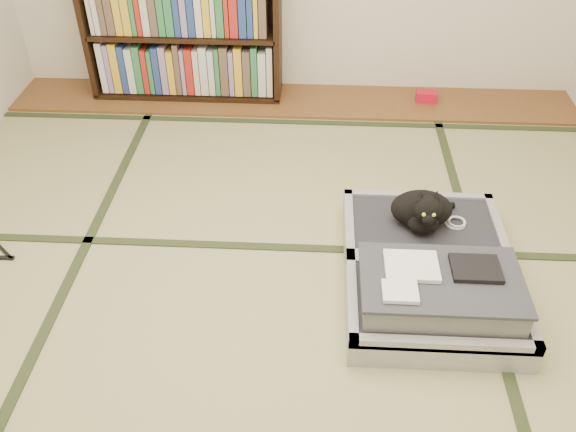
{
  "coord_description": "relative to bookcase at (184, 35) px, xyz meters",
  "views": [
    {
      "loc": [
        0.18,
        -1.96,
        2.07
      ],
      "look_at": [
        0.05,
        0.35,
        0.25
      ],
      "focal_mm": 38.0,
      "sensor_mm": 36.0,
      "label": 1
    }
  ],
  "objects": [
    {
      "name": "floor",
      "position": [
        0.77,
        -2.07,
        -0.45
      ],
      "size": [
        4.5,
        4.5,
        0.0
      ],
      "primitive_type": "plane",
      "color": "tan",
      "rests_on": "ground"
    },
    {
      "name": "wood_strip",
      "position": [
        0.77,
        -0.07,
        -0.44
      ],
      "size": [
        4.0,
        0.5,
        0.02
      ],
      "primitive_type": "cube",
      "color": "brown",
      "rests_on": "ground"
    },
    {
      "name": "red_item",
      "position": [
        1.72,
        -0.04,
        -0.4
      ],
      "size": [
        0.16,
        0.1,
        0.07
      ],
      "primitive_type": "cube",
      "rotation": [
        0.0,
        0.0,
        -0.09
      ],
      "color": "red",
      "rests_on": "wood_strip"
    },
    {
      "name": "tatami_borders",
      "position": [
        0.77,
        -1.58,
        -0.45
      ],
      "size": [
        4.0,
        4.5,
        0.01
      ],
      "color": "#2D381E",
      "rests_on": "ground"
    },
    {
      "name": "bookcase",
      "position": [
        0.0,
        0.0,
        0.0
      ],
      "size": [
        1.34,
        0.31,
        0.92
      ],
      "color": "black",
      "rests_on": "wood_strip"
    },
    {
      "name": "suitcase",
      "position": [
        1.49,
        -1.94,
        -0.34
      ],
      "size": [
        0.78,
        1.04,
        0.31
      ],
      "color": "#ADAEB2",
      "rests_on": "floor"
    },
    {
      "name": "cat",
      "position": [
        1.47,
        -1.65,
        -0.2
      ],
      "size": [
        0.35,
        0.35,
        0.28
      ],
      "color": "black",
      "rests_on": "suitcase"
    },
    {
      "name": "cable_coil",
      "position": [
        1.65,
        -1.61,
        -0.29
      ],
      "size": [
        0.11,
        0.11,
        0.03
      ],
      "color": "white",
      "rests_on": "suitcase"
    }
  ]
}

